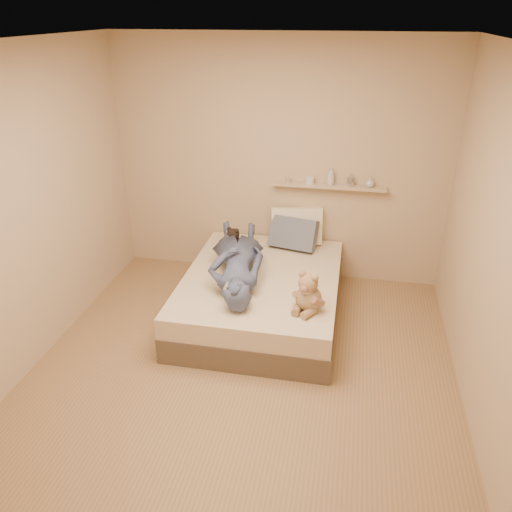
% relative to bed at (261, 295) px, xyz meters
% --- Properties ---
extents(room, '(3.80, 3.80, 3.80)m').
position_rel_bed_xyz_m(room, '(0.00, -0.93, 1.08)').
color(room, '#90704A').
rests_on(room, ground).
extents(bed, '(1.50, 1.90, 0.45)m').
position_rel_bed_xyz_m(bed, '(0.00, 0.00, 0.00)').
color(bed, brown).
rests_on(bed, floor).
extents(game_console, '(0.19, 0.13, 0.06)m').
position_rel_bed_xyz_m(game_console, '(-0.14, -0.56, 0.38)').
color(game_console, silver).
rests_on(game_console, bed).
extents(teddy_bear, '(0.30, 0.31, 0.37)m').
position_rel_bed_xyz_m(teddy_bear, '(0.50, -0.53, 0.38)').
color(teddy_bear, '#A5855A').
rests_on(teddy_bear, bed).
extents(dark_plush, '(0.20, 0.20, 0.31)m').
position_rel_bed_xyz_m(dark_plush, '(-0.38, 0.41, 0.36)').
color(dark_plush, black).
rests_on(dark_plush, bed).
extents(pillow_cream, '(0.59, 0.36, 0.43)m').
position_rel_bed_xyz_m(pillow_cream, '(0.23, 0.83, 0.43)').
color(pillow_cream, '#F0E5BE').
rests_on(pillow_cream, bed).
extents(pillow_grey, '(0.54, 0.36, 0.37)m').
position_rel_bed_xyz_m(pillow_grey, '(0.22, 0.69, 0.40)').
color(pillow_grey, slate).
rests_on(pillow_grey, bed).
extents(person, '(0.82, 1.53, 0.35)m').
position_rel_bed_xyz_m(person, '(-0.23, -0.05, 0.40)').
color(person, '#495773').
rests_on(person, bed).
extents(wall_shelf, '(1.20, 0.12, 0.03)m').
position_rel_bed_xyz_m(wall_shelf, '(0.55, 0.91, 0.88)').
color(wall_shelf, tan).
rests_on(wall_shelf, wall_back).
extents(shelf_bottles, '(0.95, 0.12, 0.19)m').
position_rel_bed_xyz_m(shelf_bottles, '(0.65, 0.91, 0.96)').
color(shelf_bottles, '#ABA193').
rests_on(shelf_bottles, wall_shelf).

